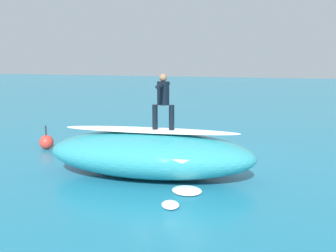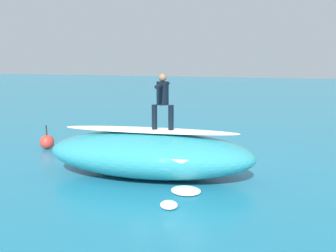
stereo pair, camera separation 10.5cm
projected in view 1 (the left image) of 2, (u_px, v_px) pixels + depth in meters
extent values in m
plane|color=teal|center=(175.00, 159.00, 13.94)|extent=(120.00, 120.00, 0.00)
ellipsoid|color=teal|center=(150.00, 154.00, 11.74)|extent=(6.58, 3.15, 1.39)
ellipsoid|color=white|center=(150.00, 130.00, 11.61)|extent=(5.48, 1.38, 0.08)
ellipsoid|color=#E0563D|center=(163.00, 131.00, 11.52)|extent=(1.87, 0.73, 0.07)
cylinder|color=black|center=(155.00, 117.00, 11.50)|extent=(0.16, 0.16, 0.75)
cylinder|color=black|center=(172.00, 118.00, 11.40)|extent=(0.16, 0.16, 0.75)
cylinder|color=black|center=(163.00, 93.00, 11.33)|extent=(0.40, 0.40, 0.68)
sphere|color=#936B4C|center=(163.00, 78.00, 11.25)|extent=(0.23, 0.23, 0.23)
cylinder|color=black|center=(160.00, 86.00, 10.82)|extent=(0.17, 0.62, 0.11)
cylinder|color=black|center=(166.00, 84.00, 11.75)|extent=(0.17, 0.62, 0.11)
ellipsoid|color=#33B2D1|center=(171.00, 144.00, 16.16)|extent=(0.78, 2.05, 0.08)
cylinder|color=black|center=(171.00, 140.00, 16.13)|extent=(0.36, 0.78, 0.27)
sphere|color=tan|center=(169.00, 141.00, 15.67)|extent=(0.19, 0.19, 0.19)
cylinder|color=black|center=(172.00, 138.00, 16.83)|extent=(0.20, 0.64, 0.12)
cylinder|color=black|center=(176.00, 138.00, 16.80)|extent=(0.20, 0.64, 0.12)
sphere|color=red|center=(46.00, 142.00, 15.36)|extent=(0.56, 0.56, 0.56)
cylinder|color=#262626|center=(46.00, 130.00, 15.28)|extent=(0.06, 0.06, 0.39)
ellipsoid|color=white|center=(137.00, 149.00, 15.21)|extent=(1.03, 1.13, 0.11)
ellipsoid|color=white|center=(187.00, 190.00, 10.44)|extent=(1.15, 1.13, 0.09)
ellipsoid|color=white|center=(170.00, 205.00, 9.42)|extent=(0.63, 0.72, 0.10)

